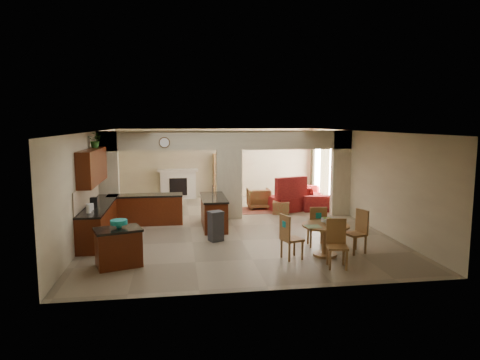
{
  "coord_description": "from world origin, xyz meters",
  "views": [
    {
      "loc": [
        -1.64,
        -12.35,
        3.08
      ],
      "look_at": [
        0.24,
        0.3,
        1.33
      ],
      "focal_mm": 32.0,
      "sensor_mm": 36.0,
      "label": 1
    }
  ],
  "objects": [
    {
      "name": "armchair",
      "position": [
        1.23,
        2.42,
        0.36
      ],
      "size": [
        0.79,
        0.81,
        0.72
      ],
      "primitive_type": "imported",
      "rotation": [
        0.0,
        0.0,
        3.11
      ],
      "color": "maroon",
      "rests_on": "floor"
    },
    {
      "name": "partition_right_pier",
      "position": [
        3.7,
        1.0,
        1.4
      ],
      "size": [
        0.6,
        0.25,
        2.8
      ],
      "primitive_type": "cube",
      "color": "#C7BA92",
      "rests_on": "floor"
    },
    {
      "name": "fruit_bowl",
      "position": [
        1.77,
        -3.11,
        0.81
      ],
      "size": [
        0.28,
        0.28,
        0.15
      ],
      "primitive_type": "cylinder",
      "color": "#72A322",
      "rests_on": "dining_table"
    },
    {
      "name": "drape_b_left",
      "position": [
        3.93,
        3.4,
        1.2
      ],
      "size": [
        0.1,
        0.28,
        2.3
      ],
      "primitive_type": "cube",
      "color": "#381A16",
      "rests_on": "wall_right"
    },
    {
      "name": "fireplace",
      "position": [
        -1.6,
        4.83,
        0.61
      ],
      "size": [
        1.6,
        0.35,
        1.2
      ],
      "color": "beige",
      "rests_on": "floor"
    },
    {
      "name": "chair_north",
      "position": [
        1.75,
        -2.46,
        0.55
      ],
      "size": [
        0.46,
        0.46,
        1.02
      ],
      "rotation": [
        0.0,
        0.0,
        3.04
      ],
      "color": "brown",
      "rests_on": "floor"
    },
    {
      "name": "dining_table",
      "position": [
        1.71,
        -3.17,
        0.49
      ],
      "size": [
        1.08,
        1.08,
        0.74
      ],
      "color": "brown",
      "rests_on": "floor"
    },
    {
      "name": "plant",
      "position": [
        -3.82,
        -0.23,
        2.58
      ],
      "size": [
        0.44,
        0.4,
        0.42
      ],
      "primitive_type": "imported",
      "rotation": [
        0.0,
        0.0,
        -0.23
      ],
      "color": "#214E14",
      "rests_on": "upper_cabinets"
    },
    {
      "name": "rug",
      "position": [
        1.2,
        2.1,
        0.01
      ],
      "size": [
        1.6,
        1.3,
        0.01
      ],
      "primitive_type": "cube",
      "color": "brown",
      "rests_on": "floor"
    },
    {
      "name": "drape_a_right",
      "position": [
        3.93,
        2.9,
        1.2
      ],
      "size": [
        0.1,
        0.28,
        2.3
      ],
      "primitive_type": "cube",
      "color": "#381A16",
      "rests_on": "wall_right"
    },
    {
      "name": "teal_bowl",
      "position": [
        -2.89,
        -3.13,
        0.91
      ],
      "size": [
        0.36,
        0.36,
        0.17
      ],
      "primitive_type": "cylinder",
      "color": "teal",
      "rests_on": "kitchen_island"
    },
    {
      "name": "kitchen_island",
      "position": [
        -2.91,
        -3.2,
        0.42
      ],
      "size": [
        1.12,
        0.94,
        0.83
      ],
      "rotation": [
        0.0,
        0.0,
        0.31
      ],
      "color": "#3A1406",
      "rests_on": "floor"
    },
    {
      "name": "shelving_unit",
      "position": [
        0.35,
        4.82,
        0.9
      ],
      "size": [
        1.0,
        0.32,
        1.8
      ],
      "primitive_type": "cube",
      "color": "brown",
      "rests_on": "floor"
    },
    {
      "name": "window_b",
      "position": [
        3.97,
        4.0,
        1.2
      ],
      "size": [
        0.02,
        0.9,
        1.9
      ],
      "primitive_type": "cube",
      "color": "white",
      "rests_on": "wall_right"
    },
    {
      "name": "peninsula",
      "position": [
        -0.6,
        -0.11,
        0.46
      ],
      "size": [
        0.7,
        1.85,
        0.91
      ],
      "color": "#3A1406",
      "rests_on": "floor"
    },
    {
      "name": "wall_left",
      "position": [
        -4.0,
        0.0,
        1.4
      ],
      "size": [
        0.0,
        10.0,
        10.0
      ],
      "primitive_type": "plane",
      "rotation": [
        1.57,
        0.0,
        1.57
      ],
      "color": "#C7BA92",
      "rests_on": "floor"
    },
    {
      "name": "wall_clock",
      "position": [
        -2.0,
        0.85,
        2.45
      ],
      "size": [
        0.34,
        0.03,
        0.34
      ],
      "primitive_type": "cylinder",
      "rotation": [
        1.57,
        0.0,
        0.0
      ],
      "color": "#4E361A",
      "rests_on": "partition_header"
    },
    {
      "name": "upper_cabinets",
      "position": [
        -3.82,
        -0.8,
        1.92
      ],
      "size": [
        0.35,
        2.4,
        0.9
      ],
      "primitive_type": "cube",
      "color": "#3A1406",
      "rests_on": "wall_left"
    },
    {
      "name": "ceiling",
      "position": [
        0.0,
        0.0,
        2.8
      ],
      "size": [
        10.0,
        10.0,
        0.0
      ],
      "primitive_type": "plane",
      "rotation": [
        3.14,
        0.0,
        0.0
      ],
      "color": "white",
      "rests_on": "wall_back"
    },
    {
      "name": "partition_left_pier",
      "position": [
        -3.7,
        1.0,
        1.4
      ],
      "size": [
        0.6,
        0.25,
        2.8
      ],
      "primitive_type": "cube",
      "color": "#C7BA92",
      "rests_on": "floor"
    },
    {
      "name": "chaise",
      "position": [
        2.19,
        2.0,
        0.24
      ],
      "size": [
        1.48,
        1.35,
        0.49
      ],
      "primitive_type": "cube",
      "rotation": [
        0.0,
        0.0,
        0.34
      ],
      "color": "maroon",
      "rests_on": "floor"
    },
    {
      "name": "drape_b_right",
      "position": [
        3.93,
        4.6,
        1.2
      ],
      "size": [
        0.1,
        0.28,
        2.3
      ],
      "primitive_type": "cube",
      "color": "#381A16",
      "rests_on": "wall_right"
    },
    {
      "name": "window_a",
      "position": [
        3.97,
        2.3,
        1.2
      ],
      "size": [
        0.02,
        0.9,
        1.9
      ],
      "primitive_type": "cube",
      "color": "white",
      "rests_on": "wall_right"
    },
    {
      "name": "chair_south",
      "position": [
        1.7,
        -3.91,
        0.55
      ],
      "size": [
        0.5,
        0.5,
        1.02
      ],
      "rotation": [
        0.0,
        0.0,
        -0.2
      ],
      "color": "brown",
      "rests_on": "floor"
    },
    {
      "name": "partition_center_pier",
      "position": [
        0.0,
        1.0,
        1.1
      ],
      "size": [
        0.8,
        0.25,
        2.2
      ],
      "primitive_type": "cube",
      "color": "#C7BA92",
      "rests_on": "floor"
    },
    {
      "name": "wall_right",
      "position": [
        4.0,
        0.0,
        1.4
      ],
      "size": [
        0.0,
        10.0,
        10.0
      ],
      "primitive_type": "plane",
      "rotation": [
        1.57,
        0.0,
        -1.57
      ],
      "color": "#C7BA92",
      "rests_on": "floor"
    },
    {
      "name": "drape_a_left",
      "position": [
        3.93,
        1.7,
        1.2
      ],
      "size": [
        0.1,
        0.28,
        2.3
      ],
      "primitive_type": "cube",
      "color": "#381A16",
      "rests_on": "wall_right"
    },
    {
      "name": "chair_west",
      "position": [
        0.81,
        -3.29,
        0.55
      ],
      "size": [
        0.52,
        0.52,
        1.02
      ],
      "rotation": [
        0.0,
        0.0,
        1.86
      ],
      "color": "brown",
      "rests_on": "floor"
    },
    {
      "name": "glazed_door",
      "position": [
        3.97,
        3.15,
        1.05
      ],
      "size": [
        0.02,
        0.7,
        2.1
      ],
      "primitive_type": "cube",
      "color": "white",
      "rests_on": "wall_right"
    },
    {
      "name": "sofa",
      "position": [
        3.3,
        2.76,
        0.4
      ],
      "size": [
        2.8,
        1.33,
        0.79
      ],
      "primitive_type": "imported",
      "rotation": [
        0.0,
        0.0,
        1.47
      ],
      "color": "maroon",
      "rests_on": "floor"
    },
    {
      "name": "partition_header",
      "position": [
        0.0,
        1.0,
        2.5
      ],
      "size": [
        8.0,
        0.25,
        0.6
      ],
      "primitive_type": "cube",
      "color": "#C7BA92",
      "rests_on": "partition_center_pier"
    },
    {
      "name": "chair_east",
      "position": [
        2.57,
        -3.03,
        0.55
      ],
      "size": [
        0.52,
        0.52,
        1.02
      ],
      "rotation": [
        0.0,
        0.0,
        5.01
      ],
      "color": "brown",
      "rests_on": "floor"
    },
    {
      "name": "wall_front",
      "position": [
        0.0,
        -5.0,
        1.4
      ],
      "size": [
        8.0,
        0.0,
        8.0
      ],
      "primitive_type": "plane",
      "rotation": [
        -1.57,
        0.0,
        0.0
      ],
      "color": "#C7BA92",
      "rests_on": "floor"
    },
    {
      "name": "trash_can",
      "position": [
        -0.67,
        -1.55,
        0.36
      ],
      "size": [
        0.42,
        0.4,
        0.72
      ],
      "primitive_type": "cube",
      "rotation": [
        0.0,
        0.0,
        0.39
      ],
      "color": "#313134",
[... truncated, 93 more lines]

